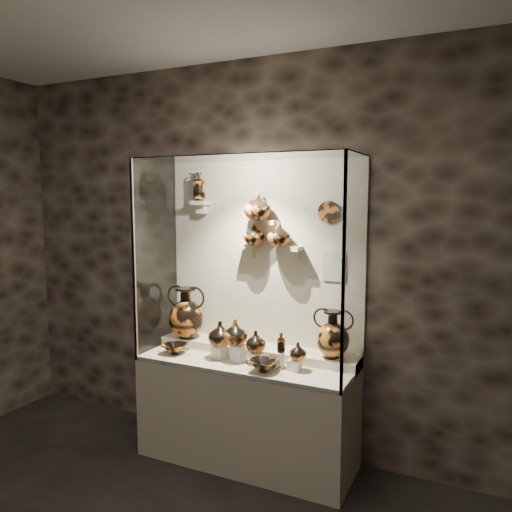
{
  "coord_description": "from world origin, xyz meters",
  "views": [
    {
      "loc": [
        1.69,
        -1.2,
        2.1
      ],
      "look_at": [
        0.05,
        2.24,
        1.65
      ],
      "focal_mm": 35.0,
      "sensor_mm": 36.0,
      "label": 1
    }
  ],
  "objects_px": {
    "jug_e": "(298,351)",
    "ovoid_vase_a": "(254,234)",
    "amphora_left": "(186,313)",
    "ovoid_vase_c": "(279,234)",
    "lekythos_small": "(281,341)",
    "kylix_left": "(175,348)",
    "amphora_right": "(333,334)",
    "ovoid_vase_b": "(258,206)",
    "jug_b": "(235,332)",
    "jug_c": "(256,341)",
    "lekythos_tall": "(199,185)",
    "jug_a": "(220,334)",
    "kylix_right": "(263,365)"
  },
  "relations": [
    {
      "from": "amphora_right",
      "to": "ovoid_vase_a",
      "type": "height_order",
      "value": "ovoid_vase_a"
    },
    {
      "from": "amphora_right",
      "to": "kylix_left",
      "type": "bearing_deg",
      "value": 175.52
    },
    {
      "from": "amphora_right",
      "to": "ovoid_vase_a",
      "type": "xyz_separation_m",
      "value": [
        -0.68,
        0.06,
        0.73
      ]
    },
    {
      "from": "ovoid_vase_b",
      "to": "amphora_left",
      "type": "bearing_deg",
      "value": 171.26
    },
    {
      "from": "kylix_right",
      "to": "ovoid_vase_b",
      "type": "bearing_deg",
      "value": 99.12
    },
    {
      "from": "jug_b",
      "to": "lekythos_small",
      "type": "relative_size",
      "value": 1.2
    },
    {
      "from": "lekythos_small",
      "to": "ovoid_vase_c",
      "type": "distance_m",
      "value": 0.83
    },
    {
      "from": "lekythos_tall",
      "to": "ovoid_vase_a",
      "type": "distance_m",
      "value": 0.66
    },
    {
      "from": "lekythos_small",
      "to": "kylix_left",
      "type": "bearing_deg",
      "value": -163.89
    },
    {
      "from": "jug_e",
      "to": "lekythos_tall",
      "type": "xyz_separation_m",
      "value": [
        -1.0,
        0.29,
        1.22
      ]
    },
    {
      "from": "jug_b",
      "to": "ovoid_vase_a",
      "type": "relative_size",
      "value": 1.11
    },
    {
      "from": "kylix_right",
      "to": "amphora_right",
      "type": "bearing_deg",
      "value": 14.89
    },
    {
      "from": "amphora_right",
      "to": "jug_b",
      "type": "bearing_deg",
      "value": 179.78
    },
    {
      "from": "jug_b",
      "to": "kylix_right",
      "type": "height_order",
      "value": "jug_b"
    },
    {
      "from": "jug_e",
      "to": "ovoid_vase_a",
      "type": "height_order",
      "value": "ovoid_vase_a"
    },
    {
      "from": "jug_c",
      "to": "jug_a",
      "type": "bearing_deg",
      "value": -160.47
    },
    {
      "from": "jug_e",
      "to": "lekythos_small",
      "type": "bearing_deg",
      "value": -164.98
    },
    {
      "from": "amphora_right",
      "to": "lekythos_tall",
      "type": "height_order",
      "value": "lekythos_tall"
    },
    {
      "from": "jug_e",
      "to": "ovoid_vase_c",
      "type": "bearing_deg",
      "value": 150.17
    },
    {
      "from": "jug_e",
      "to": "jug_a",
      "type": "bearing_deg",
      "value": -165.82
    },
    {
      "from": "kylix_right",
      "to": "ovoid_vase_c",
      "type": "height_order",
      "value": "ovoid_vase_c"
    },
    {
      "from": "kylix_left",
      "to": "ovoid_vase_a",
      "type": "height_order",
      "value": "ovoid_vase_a"
    },
    {
      "from": "ovoid_vase_b",
      "to": "amphora_right",
      "type": "bearing_deg",
      "value": -18.76
    },
    {
      "from": "lekythos_small",
      "to": "jug_b",
      "type": "bearing_deg",
      "value": -166.28
    },
    {
      "from": "jug_e",
      "to": "ovoid_vase_a",
      "type": "distance_m",
      "value": 0.99
    },
    {
      "from": "jug_a",
      "to": "lekythos_small",
      "type": "bearing_deg",
      "value": 15.82
    },
    {
      "from": "lekythos_tall",
      "to": "ovoid_vase_c",
      "type": "relative_size",
      "value": 1.4
    },
    {
      "from": "ovoid_vase_a",
      "to": "ovoid_vase_b",
      "type": "height_order",
      "value": "ovoid_vase_b"
    },
    {
      "from": "lekythos_tall",
      "to": "amphora_right",
      "type": "bearing_deg",
      "value": -18.43
    },
    {
      "from": "lekythos_tall",
      "to": "lekythos_small",
      "type": "bearing_deg",
      "value": -32.12
    },
    {
      "from": "jug_a",
      "to": "ovoid_vase_c",
      "type": "xyz_separation_m",
      "value": [
        0.39,
        0.25,
        0.78
      ]
    },
    {
      "from": "jug_c",
      "to": "ovoid_vase_a",
      "type": "bearing_deg",
      "value": 135.06
    },
    {
      "from": "amphora_right",
      "to": "jug_e",
      "type": "bearing_deg",
      "value": -153.0
    },
    {
      "from": "jug_c",
      "to": "ovoid_vase_c",
      "type": "height_order",
      "value": "ovoid_vase_c"
    },
    {
      "from": "amphora_right",
      "to": "ovoid_vase_a",
      "type": "distance_m",
      "value": 1.0
    },
    {
      "from": "ovoid_vase_a",
      "to": "ovoid_vase_c",
      "type": "relative_size",
      "value": 0.94
    },
    {
      "from": "lekythos_tall",
      "to": "ovoid_vase_a",
      "type": "bearing_deg",
      "value": -17.35
    },
    {
      "from": "amphora_right",
      "to": "ovoid_vase_b",
      "type": "xyz_separation_m",
      "value": [
        -0.64,
        0.04,
        0.95
      ]
    },
    {
      "from": "jug_c",
      "to": "lekythos_tall",
      "type": "distance_m",
      "value": 1.39
    },
    {
      "from": "amphora_right",
      "to": "jug_b",
      "type": "relative_size",
      "value": 1.82
    },
    {
      "from": "jug_a",
      "to": "kylix_right",
      "type": "height_order",
      "value": "jug_a"
    },
    {
      "from": "kylix_left",
      "to": "ovoid_vase_b",
      "type": "bearing_deg",
      "value": 13.69
    },
    {
      "from": "amphora_right",
      "to": "amphora_left",
      "type": "bearing_deg",
      "value": 165.42
    },
    {
      "from": "amphora_left",
      "to": "ovoid_vase_c",
      "type": "distance_m",
      "value": 1.07
    },
    {
      "from": "kylix_left",
      "to": "jug_b",
      "type": "bearing_deg",
      "value": -6.75
    },
    {
      "from": "amphora_left",
      "to": "kylix_right",
      "type": "bearing_deg",
      "value": -38.63
    },
    {
      "from": "ovoid_vase_a",
      "to": "ovoid_vase_c",
      "type": "distance_m",
      "value": 0.22
    },
    {
      "from": "jug_a",
      "to": "lekythos_tall",
      "type": "distance_m",
      "value": 1.26
    },
    {
      "from": "jug_a",
      "to": "ovoid_vase_b",
      "type": "relative_size",
      "value": 0.89
    },
    {
      "from": "jug_b",
      "to": "jug_c",
      "type": "xyz_separation_m",
      "value": [
        0.17,
        0.02,
        -0.06
      ]
    }
  ]
}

